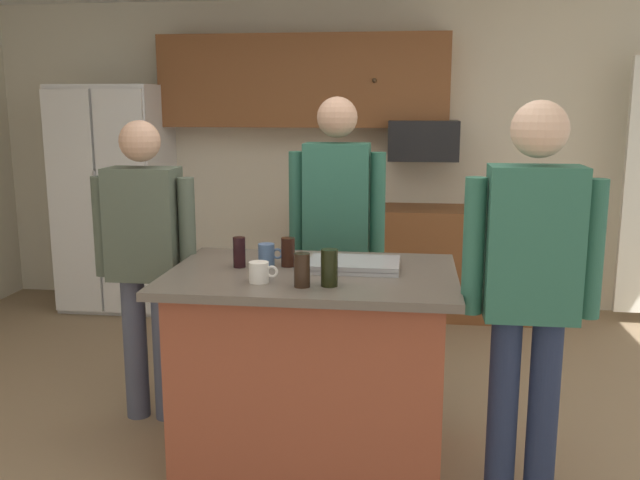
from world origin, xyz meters
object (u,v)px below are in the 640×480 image
object	(u,v)px
microwave_over_range	(423,140)
mug_blue_stoneware	(267,254)
glass_dark_ale	(288,252)
serving_tray	(354,265)
refrigerator	(116,198)
person_host_foreground	(337,225)
person_guest_left	(145,252)
glass_stout_tall	(329,268)
glass_short_whisky	(302,270)
kitchen_island	(312,364)
mug_ceramic_white	(259,272)
person_guest_by_door	(531,279)
tumbler_amber	(239,252)

from	to	relation	value
microwave_over_range	mug_blue_stoneware	world-z (taller)	microwave_over_range
glass_dark_ale	serving_tray	xyz separation A→B (m)	(0.33, -0.01, -0.05)
refrigerator	person_host_foreground	world-z (taller)	refrigerator
person_guest_left	serving_tray	size ratio (longest dim) A/B	3.78
refrigerator	glass_stout_tall	distance (m)	3.44
microwave_over_range	glass_stout_tall	xyz separation A→B (m)	(-0.44, -2.80, -0.41)
person_guest_left	refrigerator	bearing A→B (deg)	135.75
glass_short_whisky	glass_stout_tall	world-z (taller)	glass_stout_tall
glass_dark_ale	person_host_foreground	bearing A→B (deg)	77.46
kitchen_island	person_host_foreground	bearing A→B (deg)	87.86
glass_stout_tall	mug_ceramic_white	bearing A→B (deg)	176.21
person_guest_by_door	glass_dark_ale	xyz separation A→B (m)	(-1.10, 0.40, 0.00)
refrigerator	microwave_over_range	world-z (taller)	refrigerator
mug_ceramic_white	tumbler_amber	xyz separation A→B (m)	(-0.16, 0.28, 0.03)
kitchen_island	glass_short_whisky	bearing A→B (deg)	-90.58
kitchen_island	person_guest_left	xyz separation A→B (m)	(-0.96, 0.32, 0.47)
refrigerator	glass_short_whisky	xyz separation A→B (m)	(2.04, -2.71, 0.08)
microwave_over_range	mug_ceramic_white	bearing A→B (deg)	-105.26
glass_short_whisky	kitchen_island	bearing A→B (deg)	89.42
kitchen_island	glass_dark_ale	xyz separation A→B (m)	(-0.13, 0.09, 0.54)
glass_short_whisky	mug_blue_stoneware	distance (m)	0.45
person_host_foreground	glass_stout_tall	xyz separation A→B (m)	(0.08, -1.08, -0.00)
mug_blue_stoneware	glass_dark_ale	bearing A→B (deg)	-5.44
refrigerator	mug_blue_stoneware	bearing A→B (deg)	-52.11
refrigerator	mug_ceramic_white	bearing A→B (deg)	-55.27
person_guest_by_door	glass_short_whisky	size ratio (longest dim) A/B	11.72
person_host_foreground	glass_short_whisky	bearing A→B (deg)	0.40
person_host_foreground	person_guest_by_door	bearing A→B (deg)	41.86
mug_blue_stoneware	serving_tray	xyz separation A→B (m)	(0.44, -0.02, -0.03)
kitchen_island	mug_blue_stoneware	distance (m)	0.59
microwave_over_range	kitchen_island	world-z (taller)	microwave_over_range
mug_blue_stoneware	microwave_over_range	bearing A→B (deg)	72.00
person_host_foreground	glass_short_whisky	distance (m)	1.11
mug_ceramic_white	refrigerator	bearing A→B (deg)	124.73
serving_tray	person_guest_left	bearing A→B (deg)	168.28
kitchen_island	glass_stout_tall	world-z (taller)	glass_stout_tall
person_guest_by_door	serving_tray	distance (m)	0.86
person_guest_by_door	refrigerator	bearing A→B (deg)	-24.78
microwave_over_range	glass_stout_tall	size ratio (longest dim) A/B	3.39
glass_stout_tall	glass_dark_ale	xyz separation A→B (m)	(-0.25, 0.35, -0.01)
refrigerator	mug_blue_stoneware	distance (m)	2.94
person_guest_by_door	person_guest_left	world-z (taller)	person_guest_by_door
mug_blue_stoneware	person_guest_by_door	bearing A→B (deg)	-18.57
person_guest_by_door	glass_dark_ale	distance (m)	1.17
tumbler_amber	microwave_over_range	bearing A→B (deg)	69.81
kitchen_island	mug_blue_stoneware	size ratio (longest dim) A/B	11.09
refrigerator	glass_dark_ale	distance (m)	3.02
refrigerator	serving_tray	bearing A→B (deg)	-46.29
person_guest_by_door	mug_ceramic_white	xyz separation A→B (m)	(-1.17, 0.07, -0.02)
glass_stout_tall	serving_tray	bearing A→B (deg)	76.30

